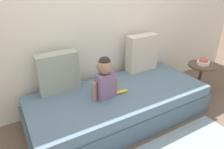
{
  "coord_description": "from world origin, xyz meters",
  "views": [
    {
      "loc": [
        -1.11,
        -1.76,
        1.63
      ],
      "look_at": [
        -0.1,
        0.0,
        0.64
      ],
      "focal_mm": 32.45,
      "sensor_mm": 36.0,
      "label": 1
    }
  ],
  "objects_px": {
    "throw_pillow_left": "(58,73)",
    "fruit_bowl": "(203,62)",
    "throw_pillow_right": "(142,53)",
    "banana": "(121,92)",
    "side_table": "(201,71)",
    "toddler": "(105,76)",
    "couch": "(119,105)"
  },
  "relations": [
    {
      "from": "throw_pillow_left",
      "to": "throw_pillow_right",
      "type": "xyz_separation_m",
      "value": [
        1.21,
        0.0,
        0.02
      ]
    },
    {
      "from": "throw_pillow_right",
      "to": "toddler",
      "type": "relative_size",
      "value": 1.05
    },
    {
      "from": "side_table",
      "to": "fruit_bowl",
      "type": "bearing_deg",
      "value": 0.0
    },
    {
      "from": "toddler",
      "to": "couch",
      "type": "bearing_deg",
      "value": 6.53
    },
    {
      "from": "throw_pillow_right",
      "to": "banana",
      "type": "distance_m",
      "value": 0.78
    },
    {
      "from": "couch",
      "to": "fruit_bowl",
      "type": "xyz_separation_m",
      "value": [
        1.41,
        -0.05,
        0.31
      ]
    },
    {
      "from": "couch",
      "to": "banana",
      "type": "relative_size",
      "value": 12.91
    },
    {
      "from": "throw_pillow_right",
      "to": "side_table",
      "type": "relative_size",
      "value": 1.13
    },
    {
      "from": "fruit_bowl",
      "to": "banana",
      "type": "bearing_deg",
      "value": 179.86
    },
    {
      "from": "toddler",
      "to": "banana",
      "type": "distance_m",
      "value": 0.32
    },
    {
      "from": "throw_pillow_right",
      "to": "toddler",
      "type": "xyz_separation_m",
      "value": [
        -0.81,
        -0.4,
        0.0
      ]
    },
    {
      "from": "couch",
      "to": "throw_pillow_right",
      "type": "relative_size",
      "value": 4.26
    },
    {
      "from": "toddler",
      "to": "side_table",
      "type": "distance_m",
      "value": 1.64
    },
    {
      "from": "side_table",
      "to": "couch",
      "type": "bearing_deg",
      "value": 177.92
    },
    {
      "from": "banana",
      "to": "side_table",
      "type": "relative_size",
      "value": 0.37
    },
    {
      "from": "throw_pillow_left",
      "to": "fruit_bowl",
      "type": "bearing_deg",
      "value": -12.03
    },
    {
      "from": "throw_pillow_left",
      "to": "throw_pillow_right",
      "type": "distance_m",
      "value": 1.21
    },
    {
      "from": "throw_pillow_left",
      "to": "side_table",
      "type": "bearing_deg",
      "value": -12.03
    },
    {
      "from": "couch",
      "to": "throw_pillow_left",
      "type": "distance_m",
      "value": 0.83
    },
    {
      "from": "side_table",
      "to": "fruit_bowl",
      "type": "xyz_separation_m",
      "value": [
        0.0,
        0.0,
        0.14
      ]
    },
    {
      "from": "throw_pillow_right",
      "to": "fruit_bowl",
      "type": "relative_size",
      "value": 2.89
    },
    {
      "from": "throw_pillow_right",
      "to": "banana",
      "type": "height_order",
      "value": "throw_pillow_right"
    },
    {
      "from": "throw_pillow_left",
      "to": "banana",
      "type": "relative_size",
      "value": 2.78
    },
    {
      "from": "couch",
      "to": "throw_pillow_right",
      "type": "height_order",
      "value": "throw_pillow_right"
    },
    {
      "from": "couch",
      "to": "fruit_bowl",
      "type": "relative_size",
      "value": 12.32
    },
    {
      "from": "couch",
      "to": "banana",
      "type": "xyz_separation_m",
      "value": [
        -0.0,
        -0.05,
        0.22
      ]
    },
    {
      "from": "banana",
      "to": "toddler",
      "type": "bearing_deg",
      "value": 173.28
    },
    {
      "from": "throw_pillow_right",
      "to": "throw_pillow_left",
      "type": "bearing_deg",
      "value": 180.0
    },
    {
      "from": "throw_pillow_right",
      "to": "side_table",
      "type": "height_order",
      "value": "throw_pillow_right"
    },
    {
      "from": "throw_pillow_left",
      "to": "fruit_bowl",
      "type": "height_order",
      "value": "throw_pillow_left"
    },
    {
      "from": "couch",
      "to": "banana",
      "type": "bearing_deg",
      "value": -93.19
    },
    {
      "from": "banana",
      "to": "fruit_bowl",
      "type": "distance_m",
      "value": 1.42
    }
  ]
}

